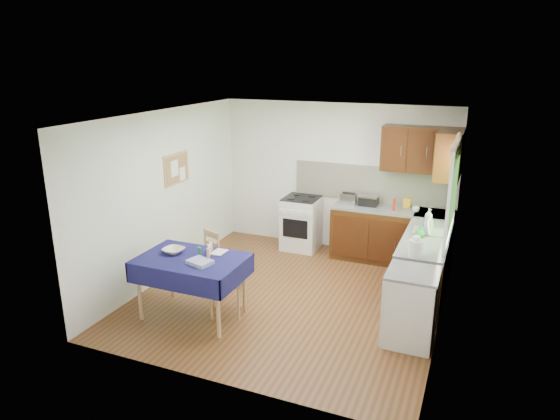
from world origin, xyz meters
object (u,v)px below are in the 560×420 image
at_px(sandwich_press, 369,200).
at_px(kettle, 416,247).
at_px(toaster, 349,199).
at_px(chair_far, 219,254).
at_px(chair_near, 221,277).
at_px(dish_rack, 430,231).
at_px(dining_table, 192,266).

bearing_deg(sandwich_press, kettle, -60.82).
bearing_deg(toaster, chair_far, -109.10).
xyz_separation_m(toaster, kettle, (1.33, -1.89, 0.03)).
relative_size(chair_near, dish_rack, 2.16).
xyz_separation_m(chair_near, toaster, (0.97, 2.57, 0.48)).
bearing_deg(dining_table, sandwich_press, 64.26).
distance_m(dining_table, chair_near, 0.41).
relative_size(sandwich_press, kettle, 1.08).
bearing_deg(dish_rack, chair_near, -142.87).
bearing_deg(dining_table, chair_far, 104.57).
height_order(dining_table, sandwich_press, sandwich_press).
height_order(chair_near, toaster, toaster).
distance_m(toaster, dish_rack, 1.69).
bearing_deg(toaster, sandwich_press, 29.72).
xyz_separation_m(dining_table, sandwich_press, (1.60, 2.82, 0.29)).
xyz_separation_m(chair_near, kettle, (2.30, 0.68, 0.51)).
bearing_deg(chair_far, dish_rack, -142.16).
xyz_separation_m(chair_far, chair_near, (0.50, -0.83, 0.07)).
distance_m(chair_far, sandwich_press, 2.60).
height_order(chair_near, kettle, kettle).
relative_size(toaster, sandwich_press, 0.86).
relative_size(chair_far, kettle, 3.08).
bearing_deg(dining_table, chair_near, 37.02).
bearing_deg(kettle, dining_table, -161.31).
height_order(dining_table, toaster, toaster).
xyz_separation_m(chair_far, dish_rack, (2.87, 0.80, 0.48)).
distance_m(dining_table, sandwich_press, 3.26).
xyz_separation_m(chair_near, dish_rack, (2.37, 1.63, 0.41)).
xyz_separation_m(sandwich_press, kettle, (1.01, -1.94, 0.04)).
bearing_deg(chair_far, sandwich_press, -112.70).
distance_m(chair_far, kettle, 2.87).
bearing_deg(chair_near, kettle, -97.55).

